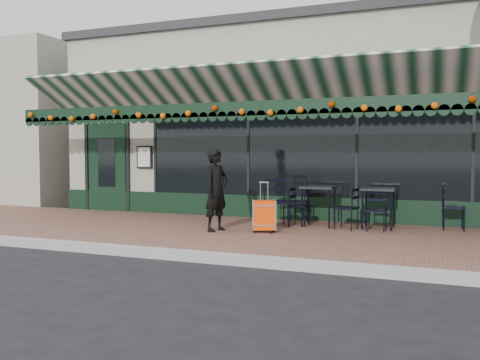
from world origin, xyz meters
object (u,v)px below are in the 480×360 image
at_px(chair_a_left, 346,208).
at_px(chair_a_right, 454,208).
at_px(chair_b_left, 298,202).
at_px(chair_a_front, 377,211).
at_px(woman, 216,190).
at_px(cafe_table_b, 319,190).
at_px(cafe_table_a, 378,192).
at_px(chair_b_right, 300,207).
at_px(suitcase, 264,216).
at_px(chair_b_front, 276,203).

distance_m(chair_a_left, chair_a_right, 2.00).
xyz_separation_m(chair_a_right, chair_b_left, (-3.01, 0.01, -0.00)).
distance_m(chair_a_front, chair_b_left, 1.80).
bearing_deg(woman, chair_a_right, -51.07).
xyz_separation_m(woman, cafe_table_b, (1.62, 1.35, -0.05)).
height_order(chair_a_left, chair_a_right, chair_a_right).
distance_m(cafe_table_a, chair_b_left, 1.72).
height_order(cafe_table_b, chair_b_right, cafe_table_b).
bearing_deg(chair_a_front, chair_b_left, 160.54).
bearing_deg(chair_b_left, woman, -37.46).
xyz_separation_m(cafe_table_a, chair_a_front, (0.01, -0.37, -0.32)).
height_order(suitcase, chair_a_right, suitcase).
xyz_separation_m(cafe_table_a, chair_a_left, (-0.55, -0.35, -0.30)).
relative_size(cafe_table_b, chair_a_front, 1.06).
distance_m(woman, chair_a_left, 2.49).
xyz_separation_m(chair_a_right, chair_a_front, (-1.33, -0.64, -0.05)).
relative_size(chair_b_right, chair_b_front, 0.81).
height_order(woman, chair_a_left, woman).
xyz_separation_m(chair_b_left, chair_b_right, (0.18, -0.50, -0.04)).
bearing_deg(chair_a_front, cafe_table_a, 93.61).
distance_m(woman, chair_b_right, 1.80).
distance_m(chair_a_front, chair_b_right, 1.51).
height_order(cafe_table_a, chair_a_front, cafe_table_a).
bearing_deg(cafe_table_a, chair_a_front, -88.20).
height_order(cafe_table_a, cafe_table_b, cafe_table_b).
bearing_deg(chair_a_front, chair_a_right, 27.58).
distance_m(cafe_table_b, chair_a_right, 2.53).
relative_size(chair_a_left, chair_a_front, 1.07).
bearing_deg(suitcase, cafe_table_a, 11.60).
bearing_deg(cafe_table_b, chair_b_left, 144.68).
distance_m(chair_a_right, chair_a_front, 1.48).
bearing_deg(suitcase, woman, 166.07).
bearing_deg(cafe_table_a, chair_b_front, -164.88).
bearing_deg(chair_b_front, suitcase, -119.31).
distance_m(cafe_table_a, cafe_table_b, 1.15).
height_order(woman, chair_b_right, woman).
height_order(cafe_table_a, chair_b_left, chair_b_left).
distance_m(cafe_table_b, chair_a_front, 1.24).
bearing_deg(chair_a_left, woman, -52.11).
relative_size(cafe_table_b, chair_a_left, 0.99).
bearing_deg(chair_a_left, chair_a_front, 100.83).
xyz_separation_m(cafe_table_b, chair_b_right, (-0.35, -0.13, -0.33)).
bearing_deg(chair_b_right, chair_b_front, 133.48).
distance_m(cafe_table_a, chair_a_left, 0.72).
bearing_deg(cafe_table_b, cafe_table_a, 4.21).
height_order(chair_a_right, chair_a_front, chair_a_right).
bearing_deg(woman, cafe_table_a, -46.28).
height_order(suitcase, chair_b_left, suitcase).
relative_size(cafe_table_b, chair_b_front, 0.83).
xyz_separation_m(cafe_table_b, chair_b_left, (-0.53, 0.37, -0.29)).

